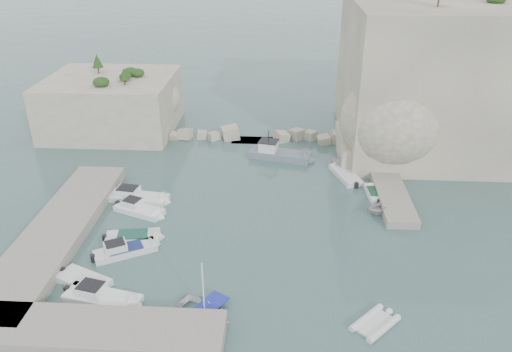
# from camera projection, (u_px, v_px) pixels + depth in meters

# --- Properties ---
(ground) EXTENTS (400.00, 400.00, 0.00)m
(ground) POSITION_uv_depth(u_px,v_px,m) (252.00, 237.00, 43.70)
(ground) COLOR #416260
(ground) RESTS_ON ground
(cliff_east) EXTENTS (26.00, 22.00, 17.00)m
(cliff_east) POSITION_uv_depth(u_px,v_px,m) (457.00, 75.00, 59.17)
(cliff_east) COLOR beige
(cliff_east) RESTS_ON ground
(cliff_terrace) EXTENTS (8.00, 10.00, 2.50)m
(cliff_terrace) POSITION_uv_depth(u_px,v_px,m) (372.00, 146.00, 58.50)
(cliff_terrace) COLOR beige
(cliff_terrace) RESTS_ON ground
(outcrop_west) EXTENTS (16.00, 14.00, 7.00)m
(outcrop_west) POSITION_uv_depth(u_px,v_px,m) (112.00, 104.00, 65.43)
(outcrop_west) COLOR beige
(outcrop_west) RESTS_ON ground
(quay_west) EXTENTS (5.00, 24.00, 1.10)m
(quay_west) POSITION_uv_depth(u_px,v_px,m) (57.00, 232.00, 43.44)
(quay_west) COLOR #9E9689
(quay_west) RESTS_ON ground
(quay_south) EXTENTS (18.00, 4.00, 1.10)m
(quay_south) POSITION_uv_depth(u_px,v_px,m) (88.00, 331.00, 32.84)
(quay_south) COLOR #9E9689
(quay_south) RESTS_ON ground
(ledge_east) EXTENTS (3.00, 16.00, 0.80)m
(ledge_east) POSITION_uv_depth(u_px,v_px,m) (388.00, 184.00, 51.73)
(ledge_east) COLOR #9E9689
(ledge_east) RESTS_ON ground
(breakwater) EXTENTS (28.00, 3.00, 1.40)m
(breakwater) POSITION_uv_depth(u_px,v_px,m) (255.00, 135.00, 63.04)
(breakwater) COLOR beige
(breakwater) RESTS_ON ground
(motorboat_a) EXTENTS (7.05, 2.99, 1.40)m
(motorboat_a) POSITION_uv_depth(u_px,v_px,m) (137.00, 200.00, 49.62)
(motorboat_a) COLOR white
(motorboat_a) RESTS_ON ground
(motorboat_b) EXTENTS (5.60, 3.59, 1.40)m
(motorboat_b) POSITION_uv_depth(u_px,v_px,m) (140.00, 213.00, 47.44)
(motorboat_b) COLOR white
(motorboat_b) RESTS_ON ground
(motorboat_c) EXTENTS (5.29, 2.69, 0.70)m
(motorboat_c) POSITION_uv_depth(u_px,v_px,m) (133.00, 240.00, 43.36)
(motorboat_c) COLOR white
(motorboat_c) RESTS_ON ground
(motorboat_d) EXTENTS (5.70, 4.14, 1.40)m
(motorboat_d) POSITION_uv_depth(u_px,v_px,m) (126.00, 253.00, 41.55)
(motorboat_d) COLOR silver
(motorboat_d) RESTS_ON ground
(motorboat_e) EXTENTS (5.00, 3.65, 0.70)m
(motorboat_e) POSITION_uv_depth(u_px,v_px,m) (84.00, 283.00, 38.09)
(motorboat_e) COLOR white
(motorboat_e) RESTS_ON ground
(motorboat_f) EXTENTS (6.50, 3.20, 1.40)m
(motorboat_f) POSITION_uv_depth(u_px,v_px,m) (103.00, 301.00, 36.29)
(motorboat_f) COLOR white
(motorboat_f) RESTS_ON ground
(rowboat) EXTENTS (5.34, 4.92, 0.90)m
(rowboat) POSITION_uv_depth(u_px,v_px,m) (205.00, 315.00, 34.99)
(rowboat) COLOR white
(rowboat) RESTS_ON ground
(inflatable_dinghy) EXTENTS (3.90, 3.93, 0.44)m
(inflatable_dinghy) POSITION_uv_depth(u_px,v_px,m) (375.00, 325.00, 34.12)
(inflatable_dinghy) COLOR silver
(inflatable_dinghy) RESTS_ON ground
(tender_east_a) EXTENTS (3.94, 3.73, 1.64)m
(tender_east_a) POSITION_uv_depth(u_px,v_px,m) (380.00, 213.00, 47.37)
(tender_east_a) COLOR silver
(tender_east_a) RESTS_ON ground
(tender_east_b) EXTENTS (1.72, 4.15, 0.70)m
(tender_east_b) POSITION_uv_depth(u_px,v_px,m) (374.00, 196.00, 50.35)
(tender_east_b) COLOR white
(tender_east_b) RESTS_ON ground
(tender_east_c) EXTENTS (3.57, 5.90, 0.70)m
(tender_east_c) POSITION_uv_depth(u_px,v_px,m) (345.00, 177.00, 54.11)
(tender_east_c) COLOR silver
(tender_east_c) RESTS_ON ground
(tender_east_d) EXTENTS (4.04, 2.03, 1.49)m
(tender_east_d) POSITION_uv_depth(u_px,v_px,m) (348.00, 168.00, 56.11)
(tender_east_d) COLOR silver
(tender_east_d) RESTS_ON ground
(work_boat) EXTENTS (8.10, 4.01, 2.20)m
(work_boat) POSITION_uv_depth(u_px,v_px,m) (280.00, 158.00, 58.42)
(work_boat) COLOR slate
(work_boat) RESTS_ON ground
(rowboat_mast) EXTENTS (0.10, 0.10, 4.20)m
(rowboat_mast) POSITION_uv_depth(u_px,v_px,m) (203.00, 286.00, 33.83)
(rowboat_mast) COLOR white
(rowboat_mast) RESTS_ON rowboat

